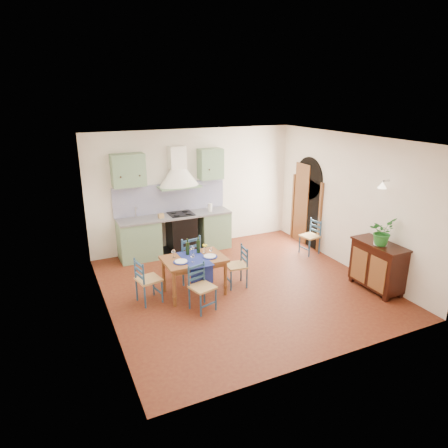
% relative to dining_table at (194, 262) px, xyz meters
% --- Properties ---
extents(floor, '(5.00, 5.00, 0.00)m').
position_rel_dining_table_xyz_m(floor, '(0.91, -0.13, -0.63)').
color(floor, '#4A170F').
rests_on(floor, ground).
extents(back_wall, '(5.00, 0.96, 2.80)m').
position_rel_dining_table_xyz_m(back_wall, '(0.45, 2.16, 0.42)').
color(back_wall, white).
rests_on(back_wall, ground).
extents(right_wall, '(0.26, 5.00, 2.80)m').
position_rel_dining_table_xyz_m(right_wall, '(3.41, 0.15, 0.71)').
color(right_wall, white).
rests_on(right_wall, ground).
extents(left_wall, '(0.04, 5.00, 2.80)m').
position_rel_dining_table_xyz_m(left_wall, '(-1.59, -0.13, 0.77)').
color(left_wall, white).
rests_on(left_wall, ground).
extents(ceiling, '(5.00, 5.00, 0.01)m').
position_rel_dining_table_xyz_m(ceiling, '(0.91, -0.13, 2.18)').
color(ceiling, white).
rests_on(ceiling, back_wall).
extents(dining_table, '(1.13, 0.85, 1.03)m').
position_rel_dining_table_xyz_m(dining_table, '(0.00, 0.00, 0.00)').
color(dining_table, brown).
rests_on(dining_table, ground).
extents(chair_near, '(0.46, 0.46, 0.81)m').
position_rel_dining_table_xyz_m(chair_near, '(-0.10, -0.59, -0.21)').
color(chair_near, navy).
rests_on(chair_near, ground).
extents(chair_far, '(0.52, 0.52, 0.96)m').
position_rel_dining_table_xyz_m(chair_far, '(0.06, 0.55, -0.13)').
color(chair_far, navy).
rests_on(chair_far, ground).
extents(chair_left, '(0.46, 0.46, 0.83)m').
position_rel_dining_table_xyz_m(chair_left, '(-0.88, 0.03, -0.20)').
color(chair_left, navy).
rests_on(chair_left, ground).
extents(chair_right, '(0.41, 0.41, 0.80)m').
position_rel_dining_table_xyz_m(chair_right, '(0.86, -0.06, -0.22)').
color(chair_right, navy).
rests_on(chair_right, ground).
extents(chair_spare, '(0.42, 0.42, 0.80)m').
position_rel_dining_table_xyz_m(chair_spare, '(3.14, 0.71, -0.22)').
color(chair_spare, navy).
rests_on(chair_spare, ground).
extents(sideboard, '(0.50, 1.05, 0.94)m').
position_rel_dining_table_xyz_m(sideboard, '(3.17, -1.29, -0.12)').
color(sideboard, black).
rests_on(sideboard, ground).
extents(potted_plant, '(0.56, 0.53, 0.50)m').
position_rel_dining_table_xyz_m(potted_plant, '(3.12, -1.34, 0.56)').
color(potted_plant, '#237128').
rests_on(potted_plant, sideboard).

